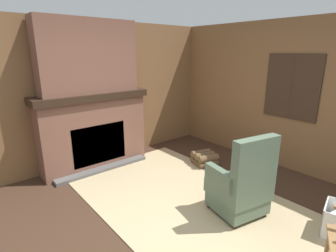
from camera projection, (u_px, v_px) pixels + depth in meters
ground_plane at (185, 230)px, 2.94m from camera, size 14.00×14.00×0.00m
wood_panel_wall_left at (85, 95)px, 4.44m from camera, size 0.06×5.53×2.44m
wood_panel_wall_back at (301, 98)px, 4.14m from camera, size 5.53×0.09×2.44m
fireplace_hearth at (94, 131)px, 4.42m from camera, size 0.61×1.88×1.28m
chimney_breast at (88, 57)px, 4.10m from camera, size 0.35×1.56×1.14m
area_rug at (198, 207)px, 3.35m from camera, size 3.87×2.09×0.01m
armchair at (241, 186)px, 3.12m from camera, size 0.69×0.70×1.05m
firewood_stack at (204, 158)px, 4.61m from camera, size 0.46×0.46×0.23m
oil_lamp_vase at (65, 88)px, 4.02m from camera, size 0.12×0.12×0.29m
storage_case at (117, 85)px, 4.58m from camera, size 0.15×0.20×0.16m
decorative_plate_on_mantel at (94, 83)px, 4.32m from camera, size 0.07×0.29×0.29m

